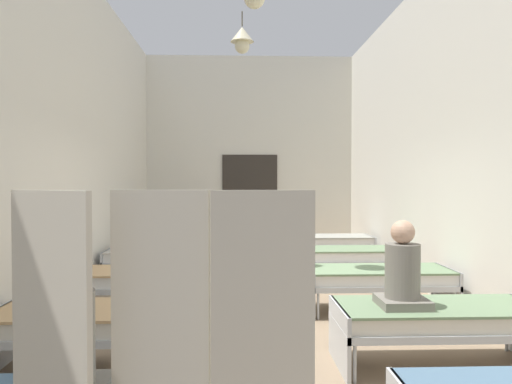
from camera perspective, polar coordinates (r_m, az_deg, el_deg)
ground_plane at (r=6.59m, az=0.58°, el=-14.39°), size 5.84×12.67×0.10m
room_shell at (r=7.56m, az=0.15°, el=6.86°), size 5.64×12.27×4.92m
bed_left_row_1 at (r=4.79m, az=-17.98°, el=-14.44°), size 1.90×0.84×0.57m
bed_right_row_1 at (r=4.99m, az=20.60°, el=-13.84°), size 1.90×0.84×0.57m
bed_left_row_2 at (r=6.59m, az=-13.40°, el=-10.06°), size 1.90×0.84×0.57m
bed_right_row_2 at (r=6.73m, az=14.25°, el=-9.82°), size 1.90×0.84×0.57m
bed_left_row_3 at (r=8.44m, az=-10.85°, el=-7.54°), size 1.90×0.84×0.57m
bed_right_row_3 at (r=8.55m, az=10.62°, el=-7.42°), size 1.90×0.84×0.57m
bed_left_row_4 at (r=10.30m, az=-9.24°, el=-5.92°), size 1.90×0.84×0.57m
bed_right_row_4 at (r=10.39m, az=8.30°, el=-5.85°), size 1.90×0.84×0.57m
nurse_near_aisle at (r=8.29m, az=0.48°, el=-7.04°), size 0.52×0.52×1.49m
nurse_mid_aisle at (r=9.95m, az=1.04°, el=-5.63°), size 0.52×0.52×1.49m
nurse_far_aisle at (r=6.69m, az=3.99°, el=-9.06°), size 0.52×0.52×1.49m
patient_seated_primary at (r=2.86m, az=-21.70°, el=-16.43°), size 0.44×0.44×0.80m
patient_seated_secondary at (r=4.73m, az=16.86°, el=-9.29°), size 0.44×0.44×0.80m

